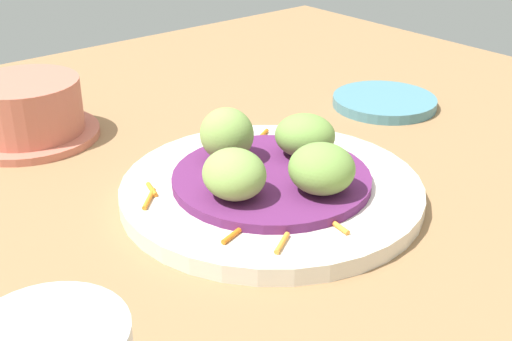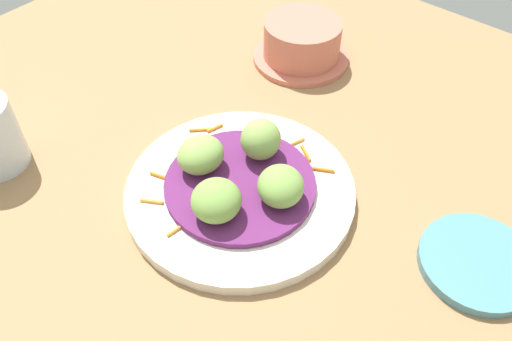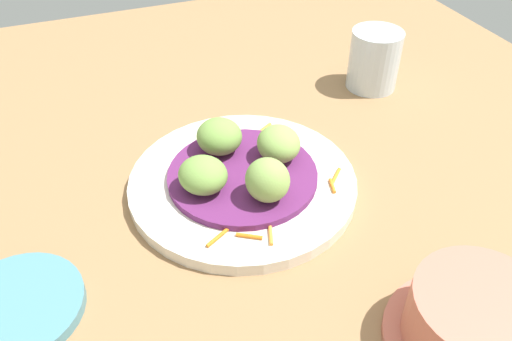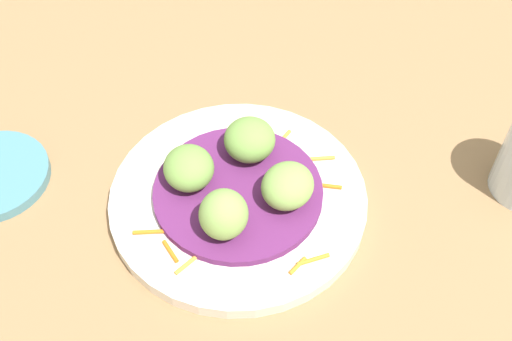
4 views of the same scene
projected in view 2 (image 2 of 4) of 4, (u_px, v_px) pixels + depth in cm
name	position (u px, v px, depth cm)	size (l,w,h in cm)	color
table_surface	(221.00, 208.00, 60.18)	(110.00, 110.00, 2.00)	#936D47
main_plate	(240.00, 191.00, 59.60)	(25.88, 25.88, 1.48)	silver
cabbage_bed	(240.00, 184.00, 58.76)	(16.96, 16.96, 0.82)	#60235B
carrot_garnish	(233.00, 163.00, 61.29)	(17.97, 20.89, 0.40)	orange
guac_scoop_left	(201.00, 155.00, 58.60)	(4.95, 5.43, 3.94)	#84A851
guac_scoop_center	(216.00, 200.00, 54.00)	(5.26, 5.38, 4.04)	#759E47
guac_scoop_right	(281.00, 186.00, 55.51)	(5.00, 5.39, 3.80)	#759E47
guac_scoop_back	(261.00, 139.00, 59.73)	(4.59, 4.82, 4.75)	#84A851
side_plate_small	(478.00, 262.00, 53.27)	(11.90, 11.90, 1.14)	teal
terracotta_bowl	(302.00, 42.00, 76.21)	(14.10, 14.10, 6.24)	#C66B56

